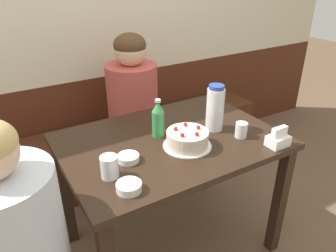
{
  "coord_description": "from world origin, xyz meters",
  "views": [
    {
      "loc": [
        -0.79,
        -1.29,
        1.61
      ],
      "look_at": [
        0.01,
        0.05,
        0.81
      ],
      "focal_mm": 35.0,
      "sensor_mm": 36.0,
      "label": 1
    }
  ],
  "objects_px": {
    "water_pitcher": "(215,108)",
    "bowl_rice_small": "(128,158)",
    "soju_bottle": "(158,119)",
    "napkin_holder": "(278,139)",
    "person_teal_shirt": "(134,118)",
    "bowl_soup_white": "(129,187)",
    "glass_tumbler_short": "(241,130)",
    "birthday_cake": "(187,139)",
    "bench_seat": "(117,153)",
    "glass_water_tall": "(109,167)"
  },
  "relations": [
    {
      "from": "bench_seat",
      "to": "glass_tumbler_short",
      "type": "distance_m",
      "value": 1.2
    },
    {
      "from": "birthday_cake",
      "to": "person_teal_shirt",
      "type": "bearing_deg",
      "value": 85.68
    },
    {
      "from": "bowl_soup_white",
      "to": "person_teal_shirt",
      "type": "bearing_deg",
      "value": 63.95
    },
    {
      "from": "birthday_cake",
      "to": "bowl_soup_white",
      "type": "bearing_deg",
      "value": -156.73
    },
    {
      "from": "bowl_soup_white",
      "to": "birthday_cake",
      "type": "bearing_deg",
      "value": 23.27
    },
    {
      "from": "bench_seat",
      "to": "person_teal_shirt",
      "type": "bearing_deg",
      "value": -62.32
    },
    {
      "from": "water_pitcher",
      "to": "bowl_rice_small",
      "type": "xyz_separation_m",
      "value": [
        -0.55,
        -0.05,
        -0.11
      ]
    },
    {
      "from": "water_pitcher",
      "to": "bowl_rice_small",
      "type": "relative_size",
      "value": 2.49
    },
    {
      "from": "water_pitcher",
      "to": "glass_tumbler_short",
      "type": "distance_m",
      "value": 0.18
    },
    {
      "from": "bench_seat",
      "to": "bowl_soup_white",
      "type": "height_order",
      "value": "bowl_soup_white"
    },
    {
      "from": "napkin_holder",
      "to": "person_teal_shirt",
      "type": "height_order",
      "value": "person_teal_shirt"
    },
    {
      "from": "water_pitcher",
      "to": "napkin_holder",
      "type": "distance_m",
      "value": 0.36
    },
    {
      "from": "bowl_soup_white",
      "to": "glass_tumbler_short",
      "type": "height_order",
      "value": "glass_tumbler_short"
    },
    {
      "from": "bowl_soup_white",
      "to": "bowl_rice_small",
      "type": "xyz_separation_m",
      "value": [
        0.09,
        0.2,
        -0.0
      ]
    },
    {
      "from": "bench_seat",
      "to": "napkin_holder",
      "type": "bearing_deg",
      "value": -69.95
    },
    {
      "from": "bowl_soup_white",
      "to": "bench_seat",
      "type": "bearing_deg",
      "value": 71.44
    },
    {
      "from": "birthday_cake",
      "to": "person_teal_shirt",
      "type": "xyz_separation_m",
      "value": [
        0.06,
        0.77,
        -0.21
      ]
    },
    {
      "from": "bench_seat",
      "to": "bowl_rice_small",
      "type": "height_order",
      "value": "bowl_rice_small"
    },
    {
      "from": "soju_bottle",
      "to": "napkin_holder",
      "type": "height_order",
      "value": "soju_bottle"
    },
    {
      "from": "birthday_cake",
      "to": "glass_tumbler_short",
      "type": "height_order",
      "value": "birthday_cake"
    },
    {
      "from": "glass_water_tall",
      "to": "person_teal_shirt",
      "type": "relative_size",
      "value": 0.09
    },
    {
      "from": "water_pitcher",
      "to": "bowl_soup_white",
      "type": "bearing_deg",
      "value": -158.08
    },
    {
      "from": "water_pitcher",
      "to": "soju_bottle",
      "type": "relative_size",
      "value": 1.23
    },
    {
      "from": "glass_tumbler_short",
      "to": "napkin_holder",
      "type": "bearing_deg",
      "value": -59.97
    },
    {
      "from": "soju_bottle",
      "to": "napkin_holder",
      "type": "xyz_separation_m",
      "value": [
        0.47,
        -0.41,
        -0.06
      ]
    },
    {
      "from": "soju_bottle",
      "to": "napkin_holder",
      "type": "relative_size",
      "value": 1.91
    },
    {
      "from": "water_pitcher",
      "to": "glass_tumbler_short",
      "type": "relative_size",
      "value": 3.15
    },
    {
      "from": "soju_bottle",
      "to": "napkin_holder",
      "type": "bearing_deg",
      "value": -41.03
    },
    {
      "from": "water_pitcher",
      "to": "bowl_rice_small",
      "type": "distance_m",
      "value": 0.56
    },
    {
      "from": "water_pitcher",
      "to": "bowl_soup_white",
      "type": "relative_size",
      "value": 2.41
    },
    {
      "from": "birthday_cake",
      "to": "glass_tumbler_short",
      "type": "relative_size",
      "value": 3.01
    },
    {
      "from": "water_pitcher",
      "to": "soju_bottle",
      "type": "bearing_deg",
      "value": 163.2
    },
    {
      "from": "bench_seat",
      "to": "bowl_soup_white",
      "type": "xyz_separation_m",
      "value": [
        -0.37,
        -1.11,
        0.55
      ]
    },
    {
      "from": "bowl_soup_white",
      "to": "bowl_rice_small",
      "type": "bearing_deg",
      "value": 65.98
    },
    {
      "from": "napkin_holder",
      "to": "person_teal_shirt",
      "type": "bearing_deg",
      "value": 108.69
    },
    {
      "from": "bench_seat",
      "to": "birthday_cake",
      "type": "distance_m",
      "value": 1.1
    },
    {
      "from": "birthday_cake",
      "to": "water_pitcher",
      "type": "distance_m",
      "value": 0.26
    },
    {
      "from": "bench_seat",
      "to": "napkin_holder",
      "type": "height_order",
      "value": "napkin_holder"
    },
    {
      "from": "water_pitcher",
      "to": "napkin_holder",
      "type": "height_order",
      "value": "water_pitcher"
    },
    {
      "from": "soju_bottle",
      "to": "bench_seat",
      "type": "bearing_deg",
      "value": 87.04
    },
    {
      "from": "bowl_soup_white",
      "to": "person_teal_shirt",
      "type": "xyz_separation_m",
      "value": [
        0.46,
        0.95,
        -0.19
      ]
    },
    {
      "from": "glass_tumbler_short",
      "to": "person_teal_shirt",
      "type": "xyz_separation_m",
      "value": [
        -0.24,
        0.84,
        -0.21
      ]
    },
    {
      "from": "bench_seat",
      "to": "water_pitcher",
      "type": "height_order",
      "value": "water_pitcher"
    },
    {
      "from": "soju_bottle",
      "to": "person_teal_shirt",
      "type": "distance_m",
      "value": 0.67
    },
    {
      "from": "bowl_rice_small",
      "to": "birthday_cake",
      "type": "bearing_deg",
      "value": -5.68
    },
    {
      "from": "bowl_soup_white",
      "to": "person_teal_shirt",
      "type": "relative_size",
      "value": 0.09
    },
    {
      "from": "water_pitcher",
      "to": "person_teal_shirt",
      "type": "height_order",
      "value": "person_teal_shirt"
    },
    {
      "from": "bowl_rice_small",
      "to": "napkin_holder",
      "type": "bearing_deg",
      "value": -20.26
    },
    {
      "from": "bench_seat",
      "to": "water_pitcher",
      "type": "relative_size",
      "value": 9.77
    },
    {
      "from": "water_pitcher",
      "to": "glass_tumbler_short",
      "type": "height_order",
      "value": "water_pitcher"
    }
  ]
}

